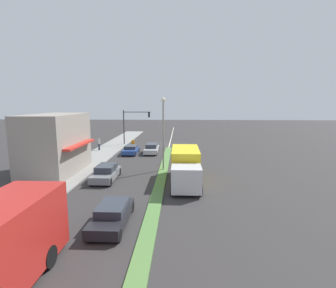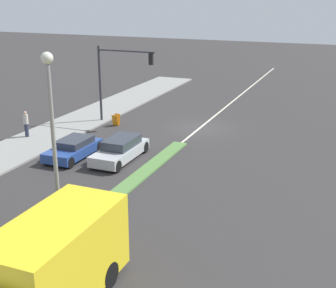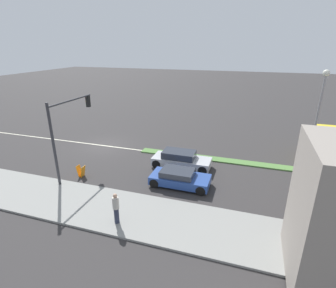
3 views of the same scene
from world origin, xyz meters
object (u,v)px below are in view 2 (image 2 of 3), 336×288
at_px(coupe_blue, 73,148).
at_px(pedestrian, 26,123).
at_px(sedan_silver, 120,150).
at_px(traffic_signal_main, 117,72).
at_px(warning_aframe_sign, 116,120).
at_px(delivery_truck, 40,276).
at_px(street_lamp, 52,125).

bearing_deg(coupe_blue, pedestrian, -22.06).
bearing_deg(sedan_silver, traffic_signal_main, -60.96).
relative_size(warning_aframe_sign, delivery_truck, 0.11).
bearing_deg(warning_aframe_sign, traffic_signal_main, -76.12).
height_order(street_lamp, sedan_silver, street_lamp).
relative_size(pedestrian, warning_aframe_sign, 2.11).
bearing_deg(street_lamp, warning_aframe_sign, -69.17).
bearing_deg(coupe_blue, sedan_silver, -166.39).
relative_size(street_lamp, sedan_silver, 1.64).
relative_size(delivery_truck, sedan_silver, 1.67).
height_order(traffic_signal_main, sedan_silver, traffic_signal_main).
relative_size(traffic_signal_main, coupe_blue, 1.41).
bearing_deg(traffic_signal_main, sedan_silver, 119.04).
xyz_separation_m(traffic_signal_main, pedestrian, (3.91, 5.71, -2.85)).
height_order(warning_aframe_sign, coupe_blue, coupe_blue).
relative_size(traffic_signal_main, pedestrian, 3.18).
distance_m(traffic_signal_main, coupe_blue, 8.51).
xyz_separation_m(street_lamp, coupe_blue, (5.00, -8.57, -4.22)).
xyz_separation_m(street_lamp, pedestrian, (10.04, -10.61, -3.72)).
bearing_deg(pedestrian, sedan_silver, 170.13).
relative_size(street_lamp, delivery_truck, 0.98).
distance_m(delivery_truck, sedan_silver, 14.11).
xyz_separation_m(pedestrian, delivery_truck, (-12.24, 14.74, 0.42)).
bearing_deg(delivery_truck, traffic_signal_main, -67.85).
xyz_separation_m(coupe_blue, sedan_silver, (-2.80, -0.68, 0.07)).
distance_m(warning_aframe_sign, sedan_silver, 7.47).
distance_m(traffic_signal_main, street_lamp, 17.45).
bearing_deg(pedestrian, warning_aframe_sign, -128.64).
height_order(traffic_signal_main, street_lamp, street_lamp).
bearing_deg(traffic_signal_main, coupe_blue, 98.26).
height_order(traffic_signal_main, pedestrian, traffic_signal_main).
height_order(delivery_truck, coupe_blue, delivery_truck).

